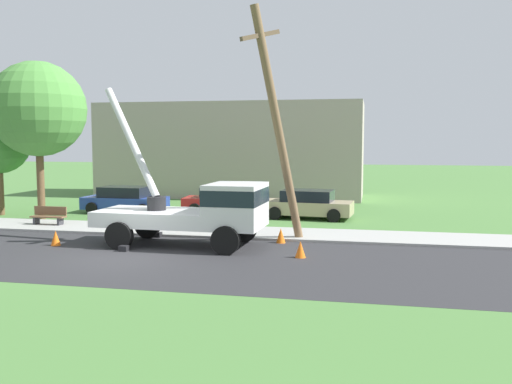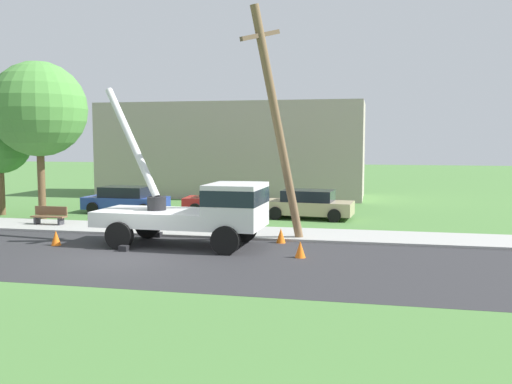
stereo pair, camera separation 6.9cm
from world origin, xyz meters
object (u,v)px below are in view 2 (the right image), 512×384
object	(u,v)px
parked_sedan_tan	(308,204)
park_bench	(50,216)
utility_truck	(202,209)
leaning_utility_pole	(277,124)
traffic_cone_behind	(56,238)
parked_sedan_red	(226,200)
traffic_cone_ahead	(300,249)
parked_sedan_blue	(126,200)
roadside_tree_near	(39,109)
traffic_cone_curbside	(281,236)

from	to	relation	value
parked_sedan_tan	park_bench	bearing A→B (deg)	-156.00
utility_truck	leaning_utility_pole	xyz separation A→B (m)	(2.56, 1.28, 3.10)
traffic_cone_behind	parked_sedan_red	xyz separation A→B (m)	(3.88, 9.86, 0.43)
utility_truck	parked_sedan_red	size ratio (longest dim) A/B	1.49
utility_truck	parked_sedan_tan	xyz separation A→B (m)	(2.94, 8.07, -0.70)
traffic_cone_ahead	traffic_cone_behind	world-z (taller)	same
parked_sedan_blue	utility_truck	bearing A→B (deg)	-49.76
traffic_cone_ahead	park_bench	distance (m)	12.74
utility_truck	traffic_cone_behind	distance (m)	5.59
leaning_utility_pole	traffic_cone_behind	distance (m)	9.27
traffic_cone_behind	roadside_tree_near	xyz separation A→B (m)	(-4.48, 6.03, 5.10)
utility_truck	parked_sedan_blue	distance (m)	10.63
leaning_utility_pole	parked_sedan_tan	bearing A→B (deg)	86.75
traffic_cone_ahead	traffic_cone_curbside	world-z (taller)	same
traffic_cone_behind	parked_sedan_tan	world-z (taller)	parked_sedan_tan
leaning_utility_pole	park_bench	bearing A→B (deg)	170.43
utility_truck	park_bench	distance (m)	8.84
parked_sedan_red	park_bench	world-z (taller)	parked_sedan_red
parked_sedan_blue	park_bench	world-z (taller)	parked_sedan_blue
leaning_utility_pole	traffic_cone_behind	size ratio (longest dim) A/B	15.67
leaning_utility_pole	parked_sedan_tan	distance (m)	7.79
traffic_cone_behind	utility_truck	bearing A→B (deg)	9.94
traffic_cone_ahead	traffic_cone_behind	size ratio (longest dim) A/B	1.00
utility_truck	roadside_tree_near	bearing A→B (deg)	152.76
traffic_cone_behind	parked_sedan_tan	distance (m)	12.29
parked_sedan_red	park_bench	size ratio (longest dim) A/B	2.83
traffic_cone_curbside	roadside_tree_near	world-z (taller)	roadside_tree_near
roadside_tree_near	parked_sedan_blue	bearing A→B (deg)	45.00
traffic_cone_behind	park_bench	size ratio (longest dim) A/B	0.35
parked_sedan_blue	parked_sedan_tan	world-z (taller)	same
leaning_utility_pole	park_bench	xyz separation A→B (m)	(-10.78, 1.82, -4.04)
parked_sedan_tan	parked_sedan_blue	bearing A→B (deg)	179.86
parked_sedan_blue	roadside_tree_near	distance (m)	6.32
parked_sedan_blue	parked_sedan_red	world-z (taller)	same
traffic_cone_behind	parked_sedan_blue	world-z (taller)	parked_sedan_blue
traffic_cone_ahead	parked_sedan_red	distance (m)	11.40
leaning_utility_pole	traffic_cone_curbside	world-z (taller)	leaning_utility_pole
traffic_cone_curbside	park_bench	xyz separation A→B (m)	(-10.93, 1.80, 0.18)
parked_sedan_tan	park_bench	world-z (taller)	parked_sedan_tan
park_bench	traffic_cone_curbside	bearing A→B (deg)	-9.38
leaning_utility_pole	traffic_cone_ahead	size ratio (longest dim) A/B	15.67
parked_sedan_red	leaning_utility_pole	bearing A→B (deg)	-61.95
utility_truck	traffic_cone_behind	world-z (taller)	utility_truck
parked_sedan_red	traffic_cone_curbside	bearing A→B (deg)	-61.03
traffic_cone_behind	leaning_utility_pole	bearing A→B (deg)	15.66
traffic_cone_ahead	parked_sedan_tan	size ratio (longest dim) A/B	0.12
traffic_cone_ahead	roadside_tree_near	world-z (taller)	roadside_tree_near
parked_sedan_red	roadside_tree_near	xyz separation A→B (m)	(-8.37, -3.83, 4.67)
traffic_cone_behind	traffic_cone_curbside	distance (m)	8.40
leaning_utility_pole	traffic_cone_ahead	distance (m)	5.04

